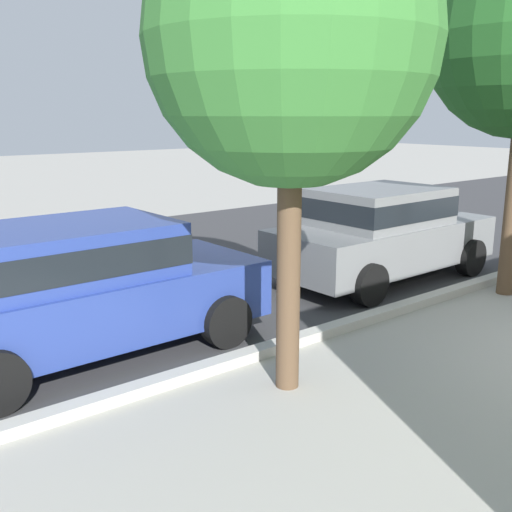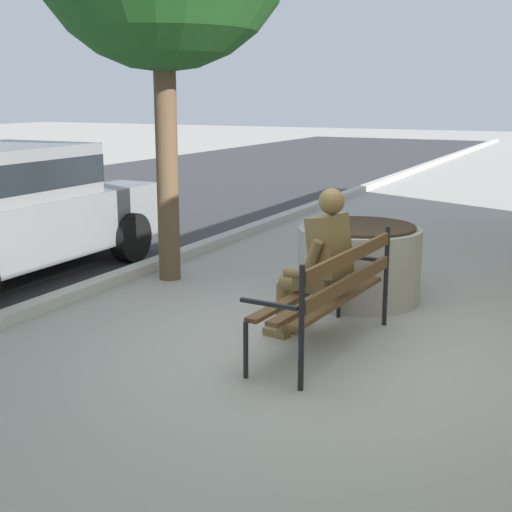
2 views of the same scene
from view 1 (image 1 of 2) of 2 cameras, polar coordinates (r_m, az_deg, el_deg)
street_surface at (r=12.31m, az=-1.60°, el=0.62°), size 60.00×9.00×0.01m
curb_stone at (r=9.17m, az=16.01°, el=-4.06°), size 60.00×0.20×0.12m
street_tree_near_bench at (r=5.72m, az=3.43°, el=19.95°), size 2.71×2.71×4.76m
parked_car_blue at (r=7.08m, az=-16.21°, el=-2.65°), size 4.11×1.95×1.56m
parked_car_grey at (r=10.19m, az=11.98°, el=2.42°), size 4.11×1.95×1.56m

